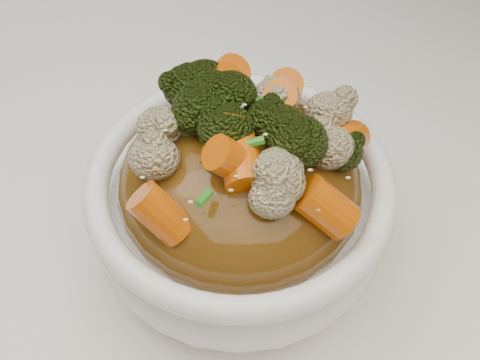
# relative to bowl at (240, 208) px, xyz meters

# --- Properties ---
(tablecloth) EXTENTS (1.20, 0.80, 0.04)m
(tablecloth) POSITION_rel_bowl_xyz_m (-0.04, -0.03, -0.06)
(tablecloth) COLOR white
(tablecloth) RESTS_ON dining_table
(bowl) EXTENTS (0.26, 0.26, 0.08)m
(bowl) POSITION_rel_bowl_xyz_m (0.00, 0.00, 0.00)
(bowl) COLOR white
(bowl) RESTS_ON tablecloth
(sauce_base) EXTENTS (0.21, 0.21, 0.09)m
(sauce_base) POSITION_rel_bowl_xyz_m (-0.00, -0.00, 0.03)
(sauce_base) COLOR #59370F
(sauce_base) RESTS_ON bowl
(carrots) EXTENTS (0.21, 0.21, 0.05)m
(carrots) POSITION_rel_bowl_xyz_m (-0.00, -0.00, 0.09)
(carrots) COLOR #CF5806
(carrots) RESTS_ON sauce_base
(broccoli) EXTENTS (0.21, 0.21, 0.04)m
(broccoli) POSITION_rel_bowl_xyz_m (-0.00, -0.00, 0.09)
(broccoli) COLOR black
(broccoli) RESTS_ON sauce_base
(cauliflower) EXTENTS (0.21, 0.21, 0.03)m
(cauliflower) POSITION_rel_bowl_xyz_m (-0.00, -0.00, 0.08)
(cauliflower) COLOR #C2B484
(cauliflower) RESTS_ON sauce_base
(scallions) EXTENTS (0.15, 0.15, 0.02)m
(scallions) POSITION_rel_bowl_xyz_m (0.00, -0.00, 0.09)
(scallions) COLOR #287A1C
(scallions) RESTS_ON sauce_base
(sesame_seeds) EXTENTS (0.19, 0.19, 0.01)m
(sesame_seeds) POSITION_rel_bowl_xyz_m (0.00, 0.00, 0.09)
(sesame_seeds) COLOR beige
(sesame_seeds) RESTS_ON sauce_base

